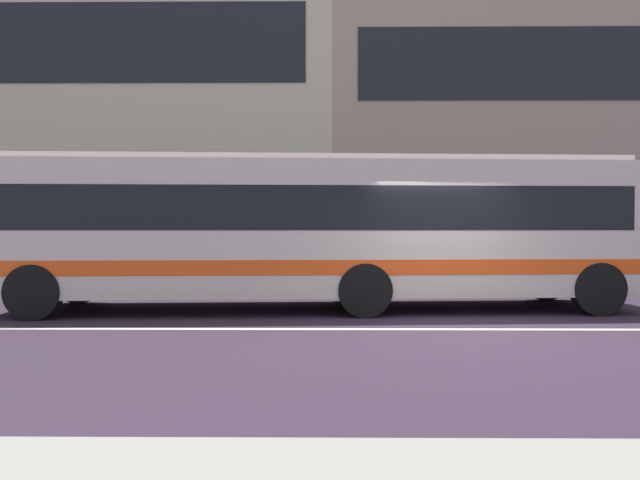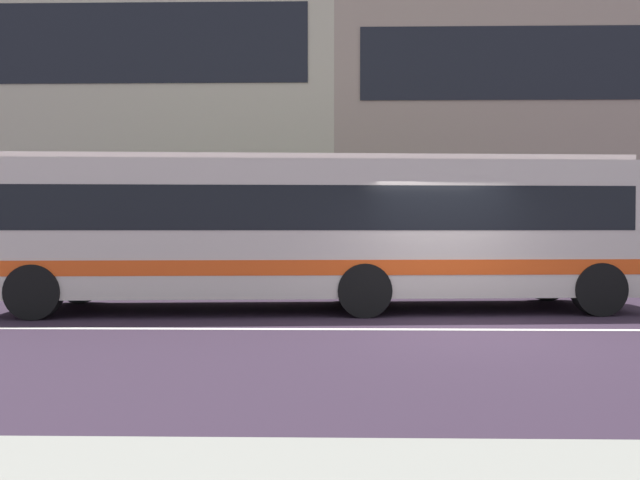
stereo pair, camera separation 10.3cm
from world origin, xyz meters
TOP-DOWN VIEW (x-y plane):
  - ground_plane at (0.00, 0.00)m, footprint 160.00×160.00m
  - lane_centre_line at (0.00, 0.00)m, footprint 60.00×0.16m
  - hedge_row_far at (-3.70, 6.17)m, footprint 12.15×1.10m
  - apartment_block_left at (-13.34, 15.31)m, footprint 22.74×8.75m
  - apartment_block_right at (9.28, 15.31)m, footprint 22.50×8.75m
  - transit_bus at (-2.32, 2.41)m, footprint 12.53×3.30m

SIDE VIEW (x-z plane):
  - ground_plane at x=0.00m, z-range 0.00..0.00m
  - lane_centre_line at x=0.00m, z-range 0.00..0.01m
  - hedge_row_far at x=-3.70m, z-range 0.00..0.82m
  - transit_bus at x=-2.32m, z-range 0.16..3.20m
  - apartment_block_right at x=9.28m, z-range 0.00..12.63m
  - apartment_block_left at x=-13.34m, z-range 0.00..13.93m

